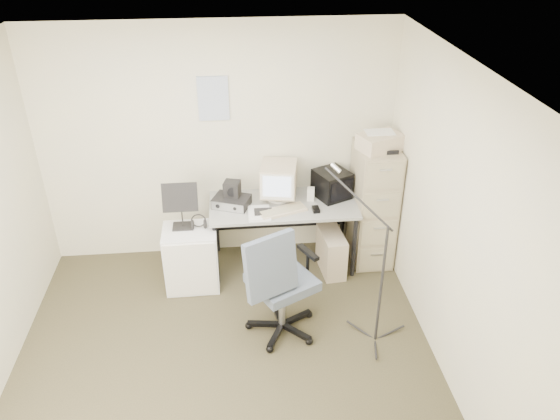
{
  "coord_description": "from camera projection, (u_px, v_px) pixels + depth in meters",
  "views": [
    {
      "loc": [
        0.13,
        -3.37,
        3.47
      ],
      "look_at": [
        0.55,
        0.95,
        0.95
      ],
      "focal_mm": 35.0,
      "sensor_mm": 36.0,
      "label": 1
    }
  ],
  "objects": [
    {
      "name": "papers",
      "position": [
        259.0,
        213.0,
        5.38
      ],
      "size": [
        0.22,
        0.3,
        0.02
      ],
      "primitive_type": "cube",
      "rotation": [
        0.0,
        0.0,
        -0.0
      ],
      "color": "white",
      "rests_on": "desk"
    },
    {
      "name": "mouse",
      "position": [
        316.0,
        209.0,
        5.43
      ],
      "size": [
        0.07,
        0.12,
        0.03
      ],
      "primitive_type": "cube",
      "rotation": [
        0.0,
        0.0,
        0.05
      ],
      "color": "black",
      "rests_on": "desk"
    },
    {
      "name": "filing_cabinet",
      "position": [
        373.0,
        205.0,
        5.71
      ],
      "size": [
        0.4,
        0.6,
        1.3
      ],
      "primitive_type": "cube",
      "color": "tan",
      "rests_on": "floor"
    },
    {
      "name": "wall_right",
      "position": [
        455.0,
        230.0,
        4.16
      ],
      "size": [
        0.02,
        3.6,
        2.5
      ],
      "primitive_type": "cube",
      "color": "beige",
      "rests_on": "ground"
    },
    {
      "name": "printer",
      "position": [
        380.0,
        142.0,
        5.31
      ],
      "size": [
        0.48,
        0.41,
        0.16
      ],
      "primitive_type": "cube",
      "rotation": [
        0.0,
        0.0,
        0.39
      ],
      "color": "#CAB390",
      "rests_on": "filing_cabinet"
    },
    {
      "name": "wall_back",
      "position": [
        218.0,
        146.0,
        5.55
      ],
      "size": [
        3.6,
        0.02,
        2.5
      ],
      "primitive_type": "cube",
      "color": "beige",
      "rests_on": "ground"
    },
    {
      "name": "office_chair",
      "position": [
        282.0,
        280.0,
        4.73
      ],
      "size": [
        0.89,
        0.89,
        1.14
      ],
      "primitive_type": "cube",
      "rotation": [
        0.0,
        0.0,
        0.49
      ],
      "color": "#535A69",
      "rests_on": "floor"
    },
    {
      "name": "floor",
      "position": [
        227.0,
        366.0,
        4.63
      ],
      "size": [
        3.6,
        3.6,
        0.01
      ],
      "primitive_type": "cube",
      "color": "#383321",
      "rests_on": "ground"
    },
    {
      "name": "radio_receiver",
      "position": [
        232.0,
        201.0,
        5.51
      ],
      "size": [
        0.42,
        0.36,
        0.1
      ],
      "primitive_type": "cube",
      "rotation": [
        0.0,
        0.0,
        -0.37
      ],
      "color": "black",
      "rests_on": "desk"
    },
    {
      "name": "ceiling",
      "position": [
        207.0,
        75.0,
        3.38
      ],
      "size": [
        3.6,
        3.6,
        0.01
      ],
      "primitive_type": "cube",
      "color": "white",
      "rests_on": "ground"
    },
    {
      "name": "crt_monitor",
      "position": [
        279.0,
        182.0,
        5.57
      ],
      "size": [
        0.41,
        0.43,
        0.39
      ],
      "primitive_type": "cube",
      "rotation": [
        0.0,
        0.0,
        -0.18
      ],
      "color": "#CAB390",
      "rests_on": "desk"
    },
    {
      "name": "desk",
      "position": [
        283.0,
        234.0,
        5.75
      ],
      "size": [
        1.5,
        0.7,
        0.73
      ],
      "primitive_type": "cube",
      "color": "gray",
      "rests_on": "floor"
    },
    {
      "name": "mic_stand",
      "position": [
        383.0,
        269.0,
        4.52
      ],
      "size": [
        0.03,
        0.03,
        1.56
      ],
      "primitive_type": "cylinder",
      "rotation": [
        0.0,
        0.0,
        2.41
      ],
      "color": "black",
      "rests_on": "floor"
    },
    {
      "name": "radio_speaker",
      "position": [
        232.0,
        189.0,
        5.47
      ],
      "size": [
        0.19,
        0.18,
        0.15
      ],
      "primitive_type": "cube",
      "rotation": [
        0.0,
        0.0,
        -0.27
      ],
      "color": "black",
      "rests_on": "radio_receiver"
    },
    {
      "name": "keyboard",
      "position": [
        282.0,
        211.0,
        5.41
      ],
      "size": [
        0.51,
        0.32,
        0.03
      ],
      "primitive_type": "cube",
      "rotation": [
        0.0,
        0.0,
        0.34
      ],
      "color": "#CAB390",
      "rests_on": "desk"
    },
    {
      "name": "music_stand",
      "position": [
        181.0,
        205.0,
        5.21
      ],
      "size": [
        0.36,
        0.24,
        0.49
      ],
      "primitive_type": "cube",
      "rotation": [
        0.0,
        0.0,
        -0.21
      ],
      "color": "black",
      "rests_on": "side_cart"
    },
    {
      "name": "pc_tower",
      "position": [
        331.0,
        252.0,
        5.71
      ],
      "size": [
        0.26,
        0.5,
        0.45
      ],
      "primitive_type": "cube",
      "rotation": [
        0.0,
        0.0,
        0.09
      ],
      "color": "#CAB390",
      "rests_on": "floor"
    },
    {
      "name": "side_cart",
      "position": [
        192.0,
        258.0,
        5.45
      ],
      "size": [
        0.53,
        0.42,
        0.65
      ],
      "primitive_type": "cube",
      "rotation": [
        0.0,
        0.0,
        0.01
      ],
      "color": "white",
      "rests_on": "floor"
    },
    {
      "name": "wall_calendar",
      "position": [
        213.0,
        99.0,
        5.29
      ],
      "size": [
        0.3,
        0.02,
        0.44
      ],
      "primitive_type": "cube",
      "color": "white",
      "rests_on": "wall_back"
    },
    {
      "name": "desk_speaker",
      "position": [
        311.0,
        194.0,
        5.6
      ],
      "size": [
        0.09,
        0.09,
        0.14
      ],
      "primitive_type": "cube",
      "rotation": [
        0.0,
        0.0,
        -0.19
      ],
      "color": "silver",
      "rests_on": "desk"
    },
    {
      "name": "headphones",
      "position": [
        199.0,
        223.0,
        5.3
      ],
      "size": [
        0.17,
        0.17,
        0.03
      ],
      "primitive_type": "torus",
      "rotation": [
        0.0,
        0.0,
        -0.03
      ],
      "color": "black",
      "rests_on": "side_cart"
    },
    {
      "name": "crt_tv",
      "position": [
        332.0,
        184.0,
        5.64
      ],
      "size": [
        0.42,
        0.43,
        0.28
      ],
      "primitive_type": "cube",
      "rotation": [
        0.0,
        0.0,
        0.43
      ],
      "color": "black",
      "rests_on": "desk"
    }
  ]
}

